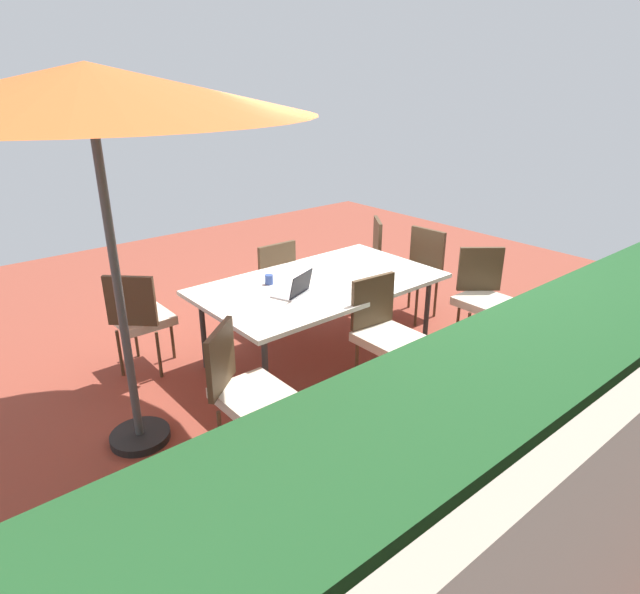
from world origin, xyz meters
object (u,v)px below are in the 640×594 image
Objects in this scene: chair_north at (383,329)px; chair_south at (270,280)px; chair_northeast at (243,386)px; chair_west at (418,269)px; laptop at (294,290)px; chair_southeast at (140,315)px; chair_northwest at (482,293)px; patio_umbrella at (88,92)px; cup at (269,279)px; dining_table at (320,286)px; chair_southwest at (364,255)px.

chair_north is 1.59m from chair_south.
chair_west is at bearing -22.38° from chair_northeast.
laptop is at bearing -89.96° from chair_west.
chair_southeast is at bearing 53.10° from chair_northeast.
chair_northeast is (2.75, -0.05, 0.00)m from chair_northwest.
chair_north is 1.00× the size of chair_south.
patio_umbrella reaches higher than chair_south.
chair_south is (1.46, -0.77, 0.00)m from chair_west.
cup is at bearing 118.74° from chair_north.
chair_northwest is at bearing 168.26° from patio_umbrella.
chair_southeast is at bearing -28.26° from cup.
chair_northwest is 1.00× the size of chair_south.
patio_umbrella is at bearing 108.27° from chair_southeast.
chair_west is at bearing -178.50° from dining_table.
chair_northwest is 10.94× the size of cup.
patio_umbrella reaches higher than chair_northwest.
chair_southeast and chair_north have the same top height.
chair_northwest is (-1.38, 0.85, -0.17)m from dining_table.
cup is at bearing -164.34° from patio_umbrella.
chair_south is 1.02m from laptop.
chair_north is 10.94× the size of cup.
chair_west is at bearing 173.25° from cup.
chair_north is 0.84m from laptop.
chair_northwest and chair_south have the same top height.
chair_northeast is 1.00× the size of chair_south.
chair_west is 1.00× the size of chair_north.
chair_northeast reaches higher than dining_table.
chair_northeast is 1.00× the size of chair_southwest.
chair_west is at bearing -150.67° from chair_southeast.
chair_northwest is 1.64m from chair_southwest.
patio_umbrella is 2.08m from chair_northeast.
chair_southwest is (0.02, -1.64, 0.00)m from chair_northwest.
chair_northeast is (-0.54, 0.64, -1.90)m from patio_umbrella.
laptop reaches higher than cup.
chair_southeast is 2.79m from chair_southwest.
chair_northwest is 0.89m from chair_west.
laptop is (1.83, 0.14, 0.26)m from chair_west.
cup is at bearing 8.47° from chair_northeast.
chair_southeast reaches higher than laptop.
chair_southeast is 1.00× the size of chair_northeast.
chair_southwest is 1.85m from cup.
chair_northwest is 1.34m from chair_north.
chair_southeast and chair_northwest have the same top height.
chair_south is (0.05, -1.59, 0.00)m from chair_north.
dining_table is 1.60m from chair_northeast.
chair_northwest is (-3.28, 0.68, -1.90)m from patio_umbrella.
patio_umbrella reaches higher than laptop.
chair_north is (-1.41, -0.02, 0.00)m from chair_northeast.
chair_south is at bearing -133.20° from laptop.
cup reaches higher than dining_table.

